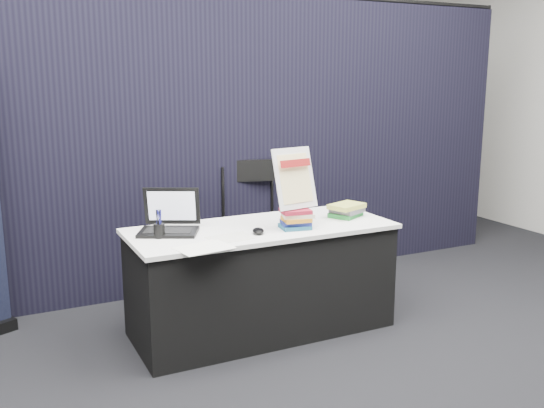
{
  "coord_description": "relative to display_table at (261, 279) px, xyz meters",
  "views": [
    {
      "loc": [
        -1.71,
        -3.07,
        1.75
      ],
      "look_at": [
        0.08,
        0.55,
        0.9
      ],
      "focal_mm": 40.0,
      "sensor_mm": 36.0,
      "label": 1
    }
  ],
  "objects": [
    {
      "name": "floor",
      "position": [
        0.0,
        -0.55,
        -0.38
      ],
      "size": [
        8.0,
        8.0,
        0.0
      ],
      "primitive_type": "plane",
      "color": "black",
      "rests_on": "ground"
    },
    {
      "name": "wall_back",
      "position": [
        0.0,
        3.45,
        1.37
      ],
      "size": [
        8.0,
        0.02,
        3.5
      ],
      "primitive_type": "cube",
      "color": "#AEABA4",
      "rests_on": "floor"
    },
    {
      "name": "drape_partition",
      "position": [
        0.0,
        1.05,
        0.82
      ],
      "size": [
        6.0,
        0.08,
        2.4
      ],
      "primitive_type": "cube",
      "color": "black",
      "rests_on": "floor"
    },
    {
      "name": "display_table",
      "position": [
        0.0,
        0.0,
        0.0
      ],
      "size": [
        1.8,
        0.75,
        0.75
      ],
      "color": "black",
      "rests_on": "floor"
    },
    {
      "name": "laptop",
      "position": [
        -0.62,
        0.14,
        0.44
      ],
      "size": [
        0.45,
        0.44,
        0.28
      ],
      "rotation": [
        0.0,
        0.0,
        -0.47
      ],
      "color": "black",
      "rests_on": "display_table"
    },
    {
      "name": "mouse",
      "position": [
        -0.1,
        -0.17,
        0.39
      ],
      "size": [
        0.11,
        0.14,
        0.04
      ],
      "primitive_type": "ellipsoid",
      "rotation": [
        0.0,
        0.0,
        -0.35
      ],
      "color": "black",
      "rests_on": "display_table"
    },
    {
      "name": "brochure_left",
      "position": [
        -0.54,
        -0.32,
        0.38
      ],
      "size": [
        0.35,
        0.29,
        0.0
      ],
      "primitive_type": "cube",
      "rotation": [
        0.0,
        0.0,
        0.27
      ],
      "color": "white",
      "rests_on": "display_table"
    },
    {
      "name": "brochure_mid",
      "position": [
        -0.53,
        -0.33,
        0.38
      ],
      "size": [
        0.35,
        0.27,
        0.0
      ],
      "primitive_type": "cube",
      "rotation": [
        0.0,
        0.0,
        0.15
      ],
      "color": "white",
      "rests_on": "display_table"
    },
    {
      "name": "brochure_right",
      "position": [
        -0.3,
        -0.19,
        0.38
      ],
      "size": [
        0.3,
        0.23,
        0.0
      ],
      "primitive_type": "cube",
      "rotation": [
        0.0,
        0.0,
        0.12
      ],
      "color": "silver",
      "rests_on": "display_table"
    },
    {
      "name": "pen_cup",
      "position": [
        -0.71,
        0.01,
        0.42
      ],
      "size": [
        0.08,
        0.08,
        0.09
      ],
      "primitive_type": "cylinder",
      "rotation": [
        0.0,
        0.0,
        0.1
      ],
      "color": "black",
      "rests_on": "display_table"
    },
    {
      "name": "book_stack_tall",
      "position": [
        0.19,
        -0.16,
        0.44
      ],
      "size": [
        0.23,
        0.19,
        0.13
      ],
      "rotation": [
        0.0,
        0.0,
        -0.26
      ],
      "color": "navy",
      "rests_on": "display_table"
    },
    {
      "name": "book_stack_short",
      "position": [
        0.68,
        -0.02,
        0.42
      ],
      "size": [
        0.28,
        0.25,
        0.1
      ],
      "rotation": [
        0.0,
        0.0,
        0.4
      ],
      "color": "#1D6F2B",
      "rests_on": "display_table"
    },
    {
      "name": "info_sign",
      "position": [
        0.19,
        -0.13,
        0.71
      ],
      "size": [
        0.32,
        0.17,
        0.42
      ],
      "rotation": [
        0.0,
        0.0,
        0.16
      ],
      "color": "black",
      "rests_on": "book_stack_tall"
    },
    {
      "name": "stacking_chair",
      "position": [
        0.35,
        0.81,
        0.21
      ],
      "size": [
        0.58,
        0.59,
        1.06
      ],
      "rotation": [
        0.0,
        0.0,
        -0.25
      ],
      "color": "black",
      "rests_on": "floor"
    }
  ]
}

